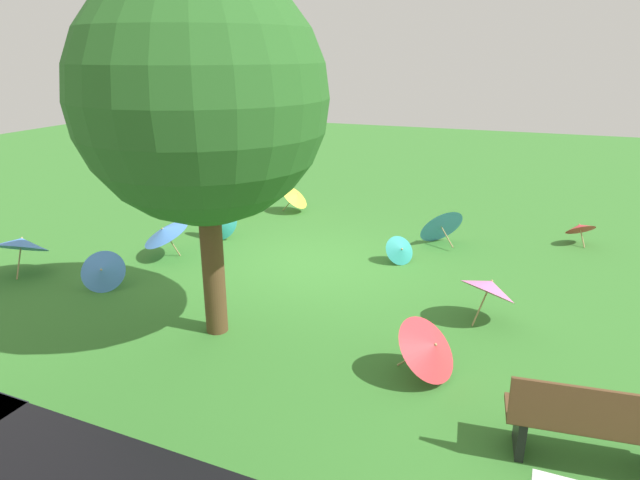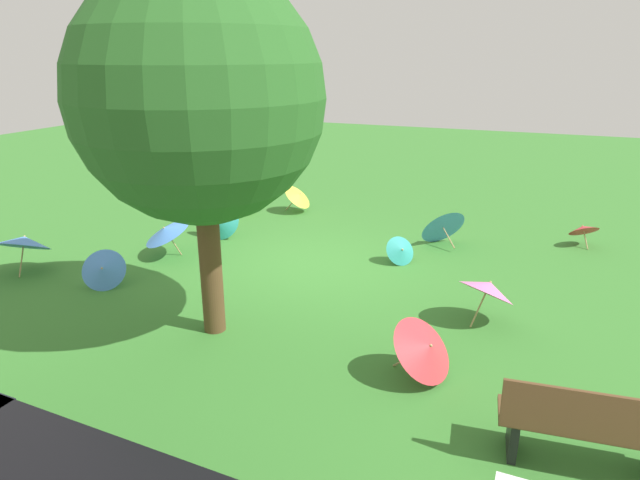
# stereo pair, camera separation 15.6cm
# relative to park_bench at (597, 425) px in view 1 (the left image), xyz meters

# --- Properties ---
(ground) EXTENTS (40.00, 40.00, 0.00)m
(ground) POSITION_rel_park_bench_xyz_m (4.37, -3.68, -0.47)
(ground) COLOR #387A2D
(park_bench) EXTENTS (1.64, 0.63, 0.90)m
(park_bench) POSITION_rel_park_bench_xyz_m (0.00, 0.00, 0.00)
(park_bench) COLOR brown
(park_bench) RESTS_ON ground
(shade_tree) EXTENTS (3.14, 3.14, 4.75)m
(shade_tree) POSITION_rel_park_bench_xyz_m (4.68, -1.05, 2.70)
(shade_tree) COLOR brown
(shade_tree) RESTS_ON ground
(parasol_blue_0) EXTENTS (1.11, 1.10, 0.85)m
(parasol_blue_0) POSITION_rel_park_bench_xyz_m (2.36, -5.82, -0.04)
(parasol_blue_0) COLOR tan
(parasol_blue_0) RESTS_ON ground
(parasol_yellow_0) EXTENTS (0.71, 0.76, 0.71)m
(parasol_yellow_0) POSITION_rel_park_bench_xyz_m (5.98, -6.90, -0.04)
(parasol_yellow_0) COLOR tan
(parasol_yellow_0) RESTS_ON ground
(parasol_blue_1) EXTENTS (1.08, 1.07, 0.85)m
(parasol_blue_1) POSITION_rel_park_bench_xyz_m (8.90, -1.64, 0.10)
(parasol_blue_1) COLOR tan
(parasol_blue_1) RESTS_ON ground
(parasol_teal_0) EXTENTS (0.67, 0.68, 0.52)m
(parasol_teal_0) POSITION_rel_park_bench_xyz_m (2.86, -4.49, -0.20)
(parasol_teal_0) COLOR tan
(parasol_teal_0) RESTS_ON ground
(parasol_blue_2) EXTENTS (0.88, 0.79, 0.65)m
(parasol_blue_2) POSITION_rel_park_bench_xyz_m (7.16, -1.62, -0.14)
(parasol_blue_2) COLOR tan
(parasol_blue_2) RESTS_ON ground
(parasol_yellow_1) EXTENTS (0.62, 0.53, 0.57)m
(parasol_yellow_1) POSITION_rel_park_bench_xyz_m (7.14, -6.39, -0.18)
(parasol_yellow_1) COLOR tan
(parasol_yellow_1) RESTS_ON ground
(parasol_red_0) EXTENTS (0.77, 0.76, 0.57)m
(parasol_red_0) POSITION_rel_park_bench_xyz_m (-0.29, -6.81, -0.11)
(parasol_red_0) COLOR tan
(parasol_red_0) RESTS_ON ground
(parasol_pink_1) EXTENTS (1.11, 1.10, 0.82)m
(parasol_pink_1) POSITION_rel_park_bench_xyz_m (1.17, -2.70, 0.07)
(parasol_pink_1) COLOR tan
(parasol_pink_1) RESTS_ON ground
(parasol_blue_3) EXTENTS (1.26, 1.26, 0.78)m
(parasol_blue_3) POSITION_rel_park_bench_xyz_m (7.07, -3.18, 0.06)
(parasol_blue_3) COLOR tan
(parasol_blue_3) RESTS_ON ground
(parasol_teal_1) EXTENTS (0.89, 0.79, 0.84)m
(parasol_teal_1) POSITION_rel_park_bench_xyz_m (6.72, -4.46, -0.05)
(parasol_teal_1) COLOR tan
(parasol_teal_1) RESTS_ON ground
(parasol_red_1) EXTENTS (0.95, 1.04, 0.79)m
(parasol_red_1) POSITION_rel_park_bench_xyz_m (1.68, -0.91, -0.03)
(parasol_red_1) COLOR tan
(parasol_red_1) RESTS_ON ground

